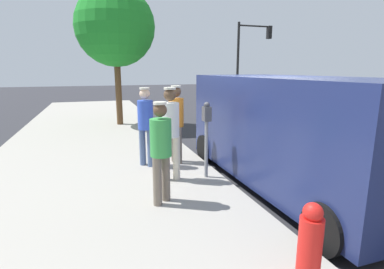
# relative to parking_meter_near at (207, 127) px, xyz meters

# --- Properties ---
(ground_plane) EXTENTS (80.00, 80.00, 0.00)m
(ground_plane) POSITION_rel_parking_meter_near_xyz_m (-1.35, -0.22, -1.18)
(ground_plane) COLOR #2D2D33
(sidewalk_slab) EXTENTS (5.00, 32.00, 0.15)m
(sidewalk_slab) POSITION_rel_parking_meter_near_xyz_m (2.15, -0.22, -1.11)
(sidewalk_slab) COLOR #9E998E
(sidewalk_slab) RESTS_ON ground
(parking_meter_near) EXTENTS (0.14, 0.18, 1.52)m
(parking_meter_near) POSITION_rel_parking_meter_near_xyz_m (0.00, 0.00, 0.00)
(parking_meter_near) COLOR gray
(parking_meter_near) RESTS_ON sidewalk_slab
(pedestrian_in_orange) EXTENTS (0.34, 0.35, 1.78)m
(pedestrian_in_orange) POSITION_rel_parking_meter_near_xyz_m (0.30, -1.14, -0.00)
(pedestrian_in_orange) COLOR #726656
(pedestrian_in_orange) RESTS_ON sidewalk_slab
(pedestrian_in_white) EXTENTS (0.36, 0.34, 1.81)m
(pedestrian_in_white) POSITION_rel_parking_meter_near_xyz_m (0.71, -0.08, 0.02)
(pedestrian_in_white) COLOR beige
(pedestrian_in_white) RESTS_ON sidewalk_slab
(pedestrian_in_green) EXTENTS (0.34, 0.34, 1.65)m
(pedestrian_in_green) POSITION_rel_parking_meter_near_xyz_m (1.11, 0.89, -0.09)
(pedestrian_in_green) COLOR #726656
(pedestrian_in_green) RESTS_ON sidewalk_slab
(pedestrian_in_blue) EXTENTS (0.34, 0.34, 1.75)m
(pedestrian_in_blue) POSITION_rel_parking_meter_near_xyz_m (1.01, -1.11, -0.02)
(pedestrian_in_blue) COLOR #4C608C
(pedestrian_in_blue) RESTS_ON sidewalk_slab
(parked_van) EXTENTS (2.18, 5.22, 2.15)m
(parked_van) POSITION_rel_parking_meter_near_xyz_m (-1.50, 0.59, -0.03)
(parked_van) COLOR navy
(parked_van) RESTS_ON ground
(traffic_light_corner) EXTENTS (2.48, 0.42, 5.20)m
(traffic_light_corner) POSITION_rel_parking_meter_near_xyz_m (-7.76, -12.49, 2.34)
(traffic_light_corner) COLOR black
(traffic_light_corner) RESTS_ON ground
(street_tree) EXTENTS (2.96, 2.96, 5.18)m
(street_tree) POSITION_rel_parking_meter_near_xyz_m (1.11, -6.69, 2.66)
(street_tree) COLOR brown
(street_tree) RESTS_ON sidewalk_slab
(fire_hydrant) EXTENTS (0.24, 0.24, 0.86)m
(fire_hydrant) POSITION_rel_parking_meter_near_xyz_m (0.10, 3.18, -0.61)
(fire_hydrant) COLOR red
(fire_hydrant) RESTS_ON sidewalk_slab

